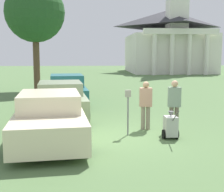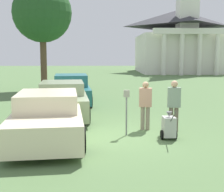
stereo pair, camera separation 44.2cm
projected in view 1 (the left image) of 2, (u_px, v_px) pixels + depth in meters
name	position (u px, v px, depth m)	size (l,w,h in m)	color
ground_plane	(122.00, 135.00, 9.89)	(120.00, 120.00, 0.00)	#517042
parked_car_cream	(50.00, 117.00, 9.38)	(2.49, 5.37, 1.44)	beige
parked_car_sage	(60.00, 100.00, 12.69)	(2.44, 5.21, 1.45)	gray
parked_car_teal	(67.00, 90.00, 16.17)	(2.36, 5.14, 1.51)	#23666B
parking_meter	(128.00, 104.00, 9.75)	(0.18, 0.09, 1.44)	slate
person_worker	(146.00, 102.00, 10.52)	(0.44, 0.26, 1.64)	gray
person_supervisor	(174.00, 102.00, 10.28)	(0.45, 0.28, 1.70)	#665B4C
equipment_cart	(171.00, 126.00, 9.44)	(0.48, 0.99, 1.00)	#B2B2AD
church	(168.00, 37.00, 44.01)	(11.10, 13.22, 20.94)	silver
shade_tree	(35.00, 13.00, 21.09)	(4.04, 4.04, 7.38)	brown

